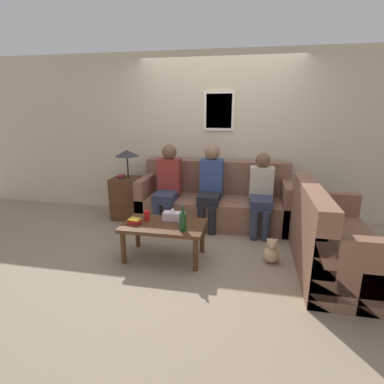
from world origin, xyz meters
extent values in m
plane|color=gray|center=(0.00, 0.00, 0.00)|extent=(16.00, 16.00, 0.00)
cube|color=beige|center=(0.00, 0.93, 1.30)|extent=(9.00, 0.06, 2.60)
cube|color=silver|center=(0.00, 0.88, 1.70)|extent=(0.48, 0.02, 0.60)
cube|color=#B7CCB2|center=(0.00, 0.88, 1.70)|extent=(0.40, 0.01, 0.52)
cube|color=brown|center=(0.00, 0.44, 0.21)|extent=(2.29, 0.82, 0.42)
cube|color=brown|center=(0.00, 0.75, 0.68)|extent=(2.29, 0.20, 0.52)
cube|color=brown|center=(-1.07, 0.44, 0.35)|extent=(0.14, 0.82, 0.71)
cube|color=brown|center=(1.07, 0.44, 0.35)|extent=(0.14, 0.82, 0.71)
cube|color=brown|center=(1.50, -0.70, 0.21)|extent=(0.82, 1.57, 0.42)
cube|color=brown|center=(1.19, -0.70, 0.68)|extent=(0.20, 1.57, 0.52)
cube|color=brown|center=(1.50, -1.42, 0.35)|extent=(0.82, 0.14, 0.71)
cube|color=brown|center=(1.50, 0.01, 0.35)|extent=(0.82, 0.14, 0.71)
cube|color=#4C2D19|center=(-0.44, -0.78, 0.41)|extent=(0.97, 0.57, 0.04)
cylinder|color=#4C2D19|center=(-0.87, -1.00, 0.20)|extent=(0.06, 0.06, 0.39)
cylinder|color=#4C2D19|center=(-0.02, -1.00, 0.20)|extent=(0.06, 0.06, 0.39)
cylinder|color=#4C2D19|center=(-0.87, -0.56, 0.20)|extent=(0.06, 0.06, 0.39)
cylinder|color=#4C2D19|center=(-0.02, -0.56, 0.20)|extent=(0.06, 0.06, 0.39)
cube|color=#4C2D19|center=(-1.42, 0.42, 0.34)|extent=(0.42, 0.42, 0.67)
cylinder|color=#262628|center=(-1.37, 0.42, 0.86)|extent=(0.02, 0.02, 0.37)
cone|color=#2D2D33|center=(-1.37, 0.42, 1.07)|extent=(0.36, 0.36, 0.10)
cube|color=navy|center=(-1.49, 0.40, 0.68)|extent=(0.10, 0.08, 0.02)
cube|color=red|center=(-1.49, 0.40, 0.71)|extent=(0.10, 0.10, 0.03)
cylinder|color=#19421E|center=(-0.17, -0.93, 0.54)|extent=(0.08, 0.08, 0.21)
cylinder|color=#19421E|center=(-0.17, -0.93, 0.68)|extent=(0.03, 0.03, 0.09)
cylinder|color=silver|center=(-0.22, -0.76, 0.49)|extent=(0.08, 0.08, 0.10)
cube|color=red|center=(-0.78, -0.85, 0.45)|extent=(0.14, 0.12, 0.02)
cube|color=red|center=(-0.78, -0.85, 0.47)|extent=(0.16, 0.10, 0.03)
cube|color=gold|center=(-0.78, -0.85, 0.49)|extent=(0.13, 0.11, 0.02)
cylinder|color=red|center=(-0.67, -0.70, 0.50)|extent=(0.07, 0.07, 0.12)
cube|color=silver|center=(-0.37, -0.64, 0.48)|extent=(0.23, 0.12, 0.10)
sphere|color=white|center=(-0.37, -0.64, 0.55)|extent=(0.05, 0.05, 0.05)
cube|color=#2D334C|center=(-0.69, 0.19, 0.47)|extent=(0.31, 0.46, 0.14)
cylinder|color=#2D334C|center=(-0.77, -0.04, 0.21)|extent=(0.11, 0.11, 0.42)
cylinder|color=#2D334C|center=(-0.61, -0.04, 0.21)|extent=(0.11, 0.11, 0.42)
cube|color=maroon|center=(-0.69, 0.42, 0.74)|extent=(0.34, 0.22, 0.54)
sphere|color=brown|center=(-0.69, 0.42, 1.11)|extent=(0.23, 0.23, 0.23)
cube|color=black|center=(-0.04, 0.24, 0.47)|extent=(0.31, 0.46, 0.14)
cylinder|color=black|center=(-0.12, 0.02, 0.21)|extent=(0.11, 0.11, 0.42)
cylinder|color=black|center=(0.03, 0.02, 0.21)|extent=(0.11, 0.11, 0.42)
cube|color=#33477A|center=(-0.04, 0.47, 0.74)|extent=(0.34, 0.22, 0.54)
sphere|color=#8C664C|center=(-0.04, 0.47, 1.11)|extent=(0.23, 0.23, 0.23)
cube|color=#2D334C|center=(0.70, 0.20, 0.47)|extent=(0.31, 0.50, 0.14)
cylinder|color=#2D334C|center=(0.62, -0.05, 0.21)|extent=(0.11, 0.11, 0.42)
cylinder|color=#2D334C|center=(0.78, -0.05, 0.21)|extent=(0.11, 0.11, 0.42)
cube|color=beige|center=(0.70, 0.45, 0.70)|extent=(0.34, 0.22, 0.46)
sphere|color=brown|center=(0.70, 0.45, 1.02)|extent=(0.21, 0.21, 0.21)
sphere|color=tan|center=(0.82, -0.65, 0.10)|extent=(0.19, 0.19, 0.19)
sphere|color=tan|center=(0.82, -0.65, 0.23)|extent=(0.12, 0.12, 0.12)
sphere|color=tan|center=(0.78, -0.65, 0.28)|extent=(0.04, 0.04, 0.04)
sphere|color=tan|center=(0.86, -0.65, 0.28)|extent=(0.04, 0.04, 0.04)
sphere|color=beige|center=(0.82, -0.70, 0.23)|extent=(0.05, 0.05, 0.05)
camera|label=1|loc=(0.53, -3.94, 1.76)|focal=28.00mm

